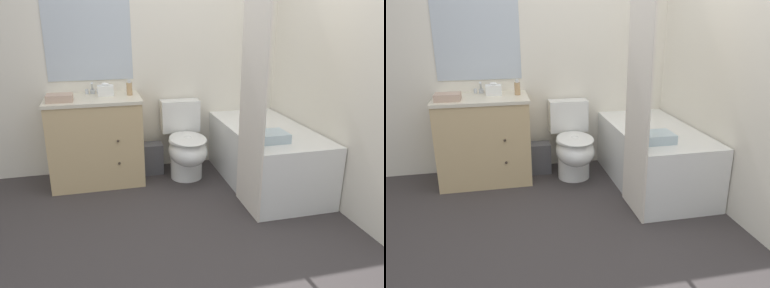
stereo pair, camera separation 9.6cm
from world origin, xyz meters
TOP-DOWN VIEW (x-y plane):
  - ground_plane at (0.00, 0.00)m, footprint 14.00×14.00m
  - wall_back at (-0.01, 1.54)m, footprint 8.00×0.06m
  - wall_right at (1.20, 0.76)m, footprint 0.05×2.51m
  - vanity_cabinet at (-0.74, 1.25)m, footprint 0.86×0.57m
  - sink_faucet at (-0.74, 1.43)m, footprint 0.14×0.12m
  - toilet at (0.11, 1.14)m, footprint 0.39×0.70m
  - bathtub at (0.81, 0.81)m, footprint 0.71×1.40m
  - shower_curtain at (0.45, 0.34)m, footprint 0.02×0.48m
  - wastebasket at (-0.21, 1.32)m, footprint 0.21×0.18m
  - tissue_box at (-0.62, 1.32)m, footprint 0.15×0.11m
  - soap_dispenser at (-0.40, 1.28)m, footprint 0.05×0.05m
  - hand_towel_folded at (-1.02, 1.15)m, footprint 0.22×0.18m
  - bath_towel_folded at (0.64, 0.42)m, footprint 0.30×0.23m

SIDE VIEW (x-z plane):
  - ground_plane at x=0.00m, z-range 0.00..0.00m
  - wastebasket at x=-0.21m, z-range 0.00..0.31m
  - bathtub at x=0.81m, z-range 0.00..0.56m
  - toilet at x=0.11m, z-range -0.03..0.69m
  - vanity_cabinet at x=-0.74m, z-range 0.01..0.84m
  - bath_towel_folded at x=0.64m, z-range 0.56..0.63m
  - hand_towel_folded at x=-1.02m, z-range 0.83..0.89m
  - sink_faucet at x=-0.74m, z-range 0.80..0.92m
  - tissue_box at x=-0.62m, z-range 0.82..0.94m
  - soap_dispenser at x=-0.40m, z-range 0.82..0.96m
  - shower_curtain at x=0.45m, z-range 0.00..1.92m
  - wall_right at x=1.20m, z-range 0.00..2.50m
  - wall_back at x=-0.01m, z-range 0.00..2.50m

